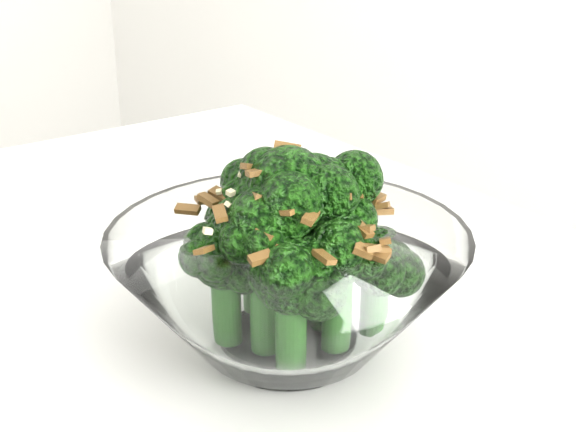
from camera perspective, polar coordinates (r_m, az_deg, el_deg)
The scene contains 1 object.
broccoli_dish at distance 0.49m, azimuth 0.09°, elevation -4.25°, with size 0.22×0.22×0.14m.
Camera 1 is at (0.18, -0.15, 1.03)m, focal length 50.00 mm.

